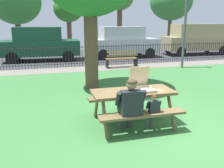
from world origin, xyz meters
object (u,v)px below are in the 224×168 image
(parked_car_left, at_px, (40,43))
(far_tree_midleft, at_px, (16,1))
(park_bench_center, at_px, (122,59))
(parked_car_center, at_px, (123,41))
(adult_at_table, at_px, (130,104))
(lamp_post_walkway, at_px, (186,15))
(child_at_table, at_px, (153,109))
(parked_car_right, at_px, (196,38))
(far_tree_right, at_px, (171,1))
(pizza_slice_on_table, at_px, (157,90))
(far_tree_center, at_px, (68,9))
(picnic_table_foreground, at_px, (133,98))
(pizza_box_open, at_px, (141,84))

(parked_car_left, relative_size, far_tree_midleft, 0.81)
(park_bench_center, relative_size, parked_car_center, 0.36)
(adult_at_table, xyz_separation_m, parked_car_center, (3.22, 10.37, 0.35))
(parked_car_center, xyz_separation_m, far_tree_midleft, (-6.75, 6.12, 2.73))
(adult_at_table, height_order, lamp_post_walkway, lamp_post_walkway)
(child_at_table, xyz_separation_m, parked_car_center, (2.73, 10.40, 0.50))
(lamp_post_walkway, bearing_deg, parked_car_right, 49.41)
(parked_car_center, height_order, far_tree_midleft, far_tree_midleft)
(parked_car_center, relative_size, far_tree_right, 0.76)
(child_at_table, relative_size, parked_car_left, 0.18)
(child_at_table, bearing_deg, lamp_post_walkway, 54.00)
(pizza_slice_on_table, height_order, child_at_table, child_at_table)
(far_tree_center, bearing_deg, parked_car_right, -37.10)
(lamp_post_walkway, xyz_separation_m, parked_car_right, (3.61, 4.22, -1.46))
(picnic_table_foreground, height_order, parked_car_center, parked_car_center)
(pizza_slice_on_table, bearing_deg, adult_at_table, -152.87)
(parked_car_center, xyz_separation_m, far_tree_center, (-2.72, 6.12, 2.22))
(parked_car_center, distance_m, far_tree_midleft, 9.51)
(parked_car_left, bearing_deg, adult_at_table, -80.03)
(far_tree_right, bearing_deg, adult_at_table, -120.84)
(adult_at_table, xyz_separation_m, park_bench_center, (2.10, 7.05, -0.24))
(parked_car_left, height_order, parked_car_right, parked_car_right)
(lamp_post_walkway, height_order, parked_car_right, lamp_post_walkway)
(child_at_table, distance_m, far_tree_center, 16.75)
(pizza_box_open, bearing_deg, parked_car_center, 74.31)
(parked_car_center, height_order, far_tree_right, far_tree_right)
(pizza_slice_on_table, distance_m, far_tree_midleft, 16.92)
(adult_at_table, height_order, far_tree_center, far_tree_center)
(pizza_box_open, height_order, far_tree_right, far_tree_right)
(adult_at_table, distance_m, far_tree_right, 19.50)
(park_bench_center, height_order, parked_car_center, parked_car_center)
(picnic_table_foreground, distance_m, far_tree_center, 16.21)
(pizza_slice_on_table, relative_size, far_tree_midleft, 0.05)
(parked_car_center, xyz_separation_m, parked_car_right, (5.37, -0.00, 0.09))
(pizza_slice_on_table, height_order, parked_car_center, parked_car_center)
(pizza_slice_on_table, relative_size, park_bench_center, 0.17)
(child_at_table, bearing_deg, parked_car_left, 102.51)
(pizza_box_open, height_order, adult_at_table, pizza_box_open)
(lamp_post_walkway, distance_m, parked_car_left, 8.15)
(far_tree_midleft, relative_size, far_tree_right, 0.95)
(child_at_table, bearing_deg, far_tree_center, 89.97)
(parked_car_center, bearing_deg, parked_car_left, 179.99)
(far_tree_center, bearing_deg, adult_at_table, -91.71)
(parked_car_left, bearing_deg, park_bench_center, -40.24)
(parked_car_right, bearing_deg, park_bench_center, -152.94)
(pizza_box_open, distance_m, far_tree_center, 16.14)
(parked_car_left, height_order, far_tree_midleft, far_tree_midleft)
(pizza_slice_on_table, xyz_separation_m, far_tree_center, (-0.30, 16.08, 2.45))
(far_tree_midleft, distance_m, far_tree_right, 13.38)
(child_at_table, relative_size, parked_car_center, 0.19)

